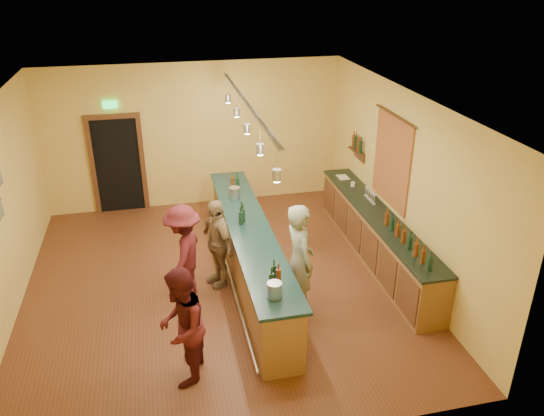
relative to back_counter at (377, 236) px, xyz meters
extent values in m
plane|color=brown|center=(-2.97, -0.18, -0.49)|extent=(7.00, 7.00, 0.00)
cube|color=silver|center=(-2.97, -0.18, 2.71)|extent=(6.50, 7.00, 0.02)
cube|color=#DBB452|center=(-2.97, 3.32, 1.11)|extent=(6.50, 0.02, 3.20)
cube|color=#DBB452|center=(-2.97, -3.68, 1.11)|extent=(6.50, 0.02, 3.20)
cube|color=#DBB452|center=(0.28, -0.18, 1.11)|extent=(0.02, 7.00, 3.20)
cube|color=black|center=(-4.67, 3.30, 0.56)|extent=(0.95, 0.06, 2.10)
cube|color=#532E19|center=(-5.19, 3.28, 0.56)|extent=(0.10, 0.08, 2.10)
cube|color=#532E19|center=(-4.14, 3.28, 0.56)|extent=(0.10, 0.08, 2.10)
cube|color=#532E19|center=(-4.67, 3.28, 1.66)|extent=(1.15, 0.08, 0.10)
cube|color=#19E54C|center=(-4.67, 3.27, 1.91)|extent=(0.30, 0.04, 0.15)
cube|color=maroon|center=(0.26, 0.22, 1.36)|extent=(0.03, 1.40, 1.60)
cube|color=#532E19|center=(0.19, 1.72, 1.06)|extent=(0.16, 0.55, 0.03)
cube|color=#532E19|center=(0.26, 1.72, 0.96)|extent=(0.03, 0.55, 0.18)
cube|color=brown|center=(0.00, 0.02, -0.04)|extent=(0.55, 4.50, 0.90)
cube|color=black|center=(0.00, 0.02, 0.43)|extent=(0.60, 4.55, 0.04)
cylinder|color=silver|center=(0.00, 1.32, 0.50)|extent=(0.09, 0.09, 0.09)
cube|color=silver|center=(-0.03, 1.82, 0.46)|extent=(0.22, 0.30, 0.01)
cube|color=brown|center=(-2.42, -0.18, 0.01)|extent=(0.60, 5.00, 1.00)
cube|color=#122D2A|center=(-2.42, -0.18, 0.54)|extent=(0.70, 5.10, 0.05)
cylinder|color=silver|center=(-2.78, -0.18, -0.34)|extent=(0.05, 5.00, 0.05)
cylinder|color=silver|center=(-2.47, -2.28, 0.67)|extent=(0.20, 0.20, 0.22)
cylinder|color=silver|center=(-2.47, 1.02, 0.67)|extent=(0.20, 0.20, 0.22)
cube|color=silver|center=(-2.42, -0.18, 2.65)|extent=(0.06, 4.60, 0.05)
cylinder|color=silver|center=(-2.42, -2.18, 2.46)|extent=(0.01, 0.01, 0.35)
cylinder|color=#A5A5AD|center=(-2.42, -2.18, 2.26)|extent=(0.11, 0.11, 0.14)
cylinder|color=#FFEABF|center=(-2.42, -2.18, 2.18)|extent=(0.08, 0.08, 0.02)
cylinder|color=silver|center=(-2.42, -1.18, 2.46)|extent=(0.01, 0.01, 0.35)
cylinder|color=#A5A5AD|center=(-2.42, -1.18, 2.26)|extent=(0.11, 0.11, 0.14)
cylinder|color=#FFEABF|center=(-2.42, -1.18, 2.18)|extent=(0.08, 0.08, 0.02)
cylinder|color=silver|center=(-2.42, -0.18, 2.46)|extent=(0.01, 0.01, 0.35)
cylinder|color=#A5A5AD|center=(-2.42, -0.18, 2.26)|extent=(0.11, 0.11, 0.14)
cylinder|color=#FFEABF|center=(-2.42, -0.18, 2.18)|extent=(0.08, 0.08, 0.02)
cylinder|color=silver|center=(-2.42, 0.82, 2.46)|extent=(0.01, 0.01, 0.35)
cylinder|color=#A5A5AD|center=(-2.42, 0.82, 2.26)|extent=(0.11, 0.11, 0.14)
cylinder|color=#FFEABF|center=(-2.42, 0.82, 2.18)|extent=(0.08, 0.08, 0.02)
cylinder|color=silver|center=(-2.42, 1.82, 2.46)|extent=(0.01, 0.01, 0.35)
cylinder|color=#A5A5AD|center=(-2.42, 1.82, 2.26)|extent=(0.11, 0.11, 0.14)
cylinder|color=#FFEABF|center=(-2.42, 1.82, 2.18)|extent=(0.08, 0.08, 0.02)
imported|color=gray|center=(-1.85, -1.29, 0.46)|extent=(0.53, 0.74, 1.89)
imported|color=#59191E|center=(-3.72, -2.36, 0.34)|extent=(0.81, 0.94, 1.66)
imported|color=#997A51|center=(-2.97, -0.16, 0.30)|extent=(0.68, 1.00, 1.58)
imported|color=#59191E|center=(-3.54, -0.43, 0.34)|extent=(0.95, 1.21, 1.65)
cylinder|color=#9A6A45|center=(-1.25, 0.80, 0.20)|extent=(0.34, 0.34, 0.04)
cylinder|color=#9A6A45|center=(-1.12, 0.80, -0.16)|extent=(0.04, 0.04, 0.66)
cylinder|color=#9A6A45|center=(-1.32, 0.91, -0.16)|extent=(0.04, 0.04, 0.66)
cylinder|color=#9A6A45|center=(-1.32, 0.68, -0.16)|extent=(0.04, 0.04, 0.66)
camera|label=1|loc=(-3.80, -7.99, 4.63)|focal=35.00mm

